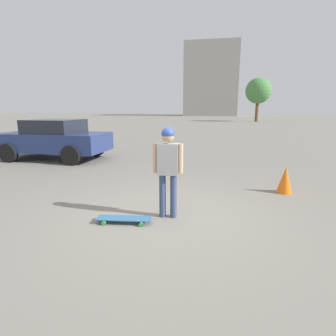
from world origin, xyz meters
The scene contains 7 objects.
ground_plane centered at (0.00, 0.00, 0.00)m, with size 220.00×220.00×0.00m, color gray.
person centered at (0.00, 0.00, 1.02)m, with size 0.23×0.53×1.65m.
skateboard centered at (0.41, -0.70, 0.08)m, with size 0.39×0.98×0.09m.
car_parked_near centered at (-4.75, -5.51, 0.81)m, with size 2.13×4.20×1.56m.
building_block_distant centered at (-78.71, -2.39, 10.12)m, with size 13.57×15.16×20.24m.
tree_distant centered at (-40.02, 6.43, 4.69)m, with size 3.93×3.93×6.70m.
traffic_cone centered at (-1.95, 2.44, 0.32)m, with size 0.36×0.36×0.64m.
Camera 1 is at (4.46, 0.89, 1.96)m, focal length 28.00 mm.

